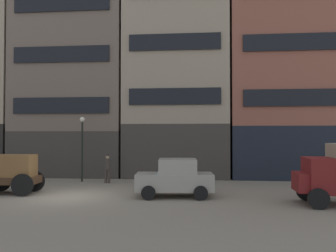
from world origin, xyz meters
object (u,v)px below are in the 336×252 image
(sedan_dark, at_px, (175,178))
(fire_hydrant_curbside, at_px, (32,174))
(cargo_wagon, at_px, (10,171))
(streetlamp_curbside, at_px, (82,140))
(pedestrian_officer, at_px, (107,167))

(sedan_dark, bearing_deg, fire_hydrant_curbside, 153.09)
(cargo_wagon, height_order, streetlamp_curbside, streetlamp_curbside)
(sedan_dark, distance_m, streetlamp_curbside, 8.07)
(sedan_dark, height_order, pedestrian_officer, sedan_dark)
(cargo_wagon, bearing_deg, fire_hydrant_curbside, 104.80)
(streetlamp_curbside, bearing_deg, cargo_wagon, -114.23)
(cargo_wagon, bearing_deg, pedestrian_officer, 47.12)
(pedestrian_officer, bearing_deg, fire_hydrant_curbside, 172.63)
(cargo_wagon, distance_m, sedan_dark, 8.40)
(fire_hydrant_curbside, bearing_deg, cargo_wagon, -75.20)
(pedestrian_officer, xyz_separation_m, streetlamp_curbside, (-1.78, 0.49, 1.69))
(sedan_dark, relative_size, streetlamp_curbside, 0.93)
(pedestrian_officer, height_order, fire_hydrant_curbside, pedestrian_officer)
(fire_hydrant_curbside, bearing_deg, streetlamp_curbside, -3.08)
(sedan_dark, bearing_deg, streetlamp_curbside, 143.08)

